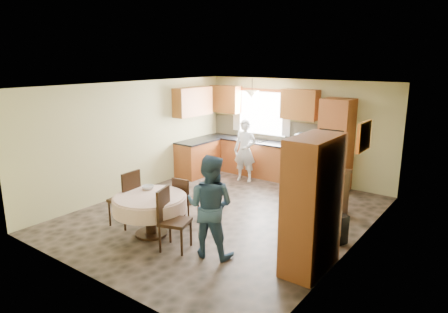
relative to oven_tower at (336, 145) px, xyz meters
name	(u,v)px	position (x,y,z in m)	size (l,w,h in m)	color
floor	(225,214)	(-1.15, -2.69, -1.06)	(5.00, 6.00, 0.01)	brown
ceiling	(225,86)	(-1.15, -2.69, 1.44)	(5.00, 6.00, 0.01)	white
wall_back	(296,130)	(-1.15, 0.31, 0.19)	(5.00, 0.02, 2.50)	tan
wall_front	(89,194)	(-1.15, -5.69, 0.19)	(5.00, 0.02, 2.50)	tan
wall_left	(136,137)	(-3.65, -2.69, 0.19)	(0.02, 6.00, 2.50)	tan
wall_right	(356,174)	(1.35, -2.69, 0.19)	(0.02, 6.00, 2.50)	tan
window	(262,113)	(-2.15, 0.29, 0.54)	(1.40, 0.03, 1.10)	white
curtain_left	(237,109)	(-2.90, 0.24, 0.59)	(0.22, 0.02, 1.15)	white
curtain_right	(287,114)	(-1.40, 0.24, 0.59)	(0.22, 0.02, 1.15)	white
base_cab_back	(260,159)	(-2.00, 0.01, -0.62)	(3.30, 0.60, 0.88)	#AB5C2D
counter_back	(260,142)	(-2.00, 0.01, -0.16)	(3.30, 0.64, 0.04)	black
base_cab_left	(198,158)	(-3.35, -0.89, -0.62)	(0.60, 1.20, 0.88)	#AB5C2D
counter_left	(198,141)	(-3.35, -0.89, -0.16)	(0.64, 1.20, 0.04)	black
backsplash	(266,129)	(-2.00, 0.30, 0.12)	(3.30, 0.02, 0.55)	tan
wall_cab_left	(226,99)	(-3.20, 0.15, 0.85)	(0.85, 0.33, 0.72)	#AB5D2A
wall_cab_right	(300,104)	(-1.00, 0.15, 0.85)	(0.90, 0.33, 0.72)	#AB5D2A
wall_cab_side	(193,102)	(-3.48, -0.89, 0.85)	(0.33, 1.20, 0.72)	#AB5D2A
oven_tower	(336,145)	(0.00, 0.00, 0.00)	(0.66, 0.62, 2.12)	#AB5C2D
oven_upper	(331,139)	(0.00, -0.31, 0.19)	(0.56, 0.01, 0.45)	black
oven_lower	(329,162)	(0.00, -0.31, -0.31)	(0.56, 0.01, 0.45)	black
pendant	(252,94)	(-2.15, -0.19, 1.06)	(0.36, 0.36, 0.18)	beige
sideboard	(317,191)	(0.23, -1.46, -0.64)	(1.19, 0.49, 0.85)	#32200D
space_heater	(335,228)	(1.05, -2.57, -0.82)	(0.35, 0.25, 0.49)	black
cupboard	(312,205)	(1.07, -3.63, -0.08)	(0.51, 1.03, 1.96)	#AB5C2D
dining_table	(150,204)	(-1.62, -4.21, -0.50)	(1.26, 1.26, 0.71)	#32200D
chair_left	(127,196)	(-2.24, -4.18, -0.49)	(0.48, 0.48, 1.04)	#32200D
chair_back	(184,198)	(-1.53, -3.45, -0.58)	(0.41, 0.41, 0.86)	#32200D
chair_right	(170,216)	(-0.98, -4.37, -0.51)	(0.55, 0.55, 1.00)	#32200D
framed_picture	(364,136)	(1.32, -2.34, 0.73)	(0.06, 0.57, 0.47)	gold
microwave	(309,141)	(-0.65, -0.04, 0.02)	(0.59, 0.40, 0.33)	silver
person_sink	(245,151)	(-2.06, -0.60, -0.29)	(0.56, 0.37, 1.54)	silver
person_dining	(210,206)	(-0.35, -4.16, -0.26)	(0.78, 0.61, 1.60)	#345472
bowl_sideboard	(303,166)	(-0.10, -1.46, -0.19)	(0.19, 0.19, 0.05)	#B2B2B2
bottle_sideboard	(340,166)	(0.65, -1.46, -0.06)	(0.12, 0.12, 0.31)	silver
cup_table	(160,195)	(-1.39, -4.19, -0.29)	(0.14, 0.14, 0.11)	#B2B2B2
bowl_table	(148,187)	(-1.89, -3.99, -0.31)	(0.22, 0.22, 0.07)	#B2B2B2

